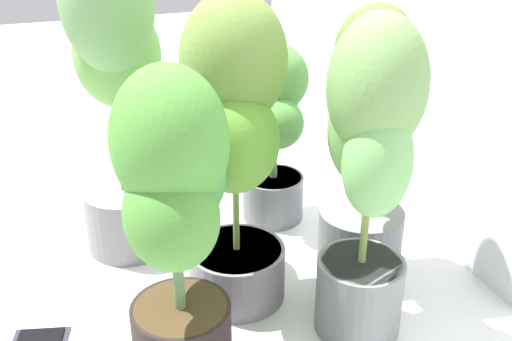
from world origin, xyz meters
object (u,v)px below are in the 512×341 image
object	(u,v)px
potted_plant_front_right	(174,207)
potted_plant_back_center	(368,140)
potted_plant_center	(234,137)
potted_plant_back_right	(370,160)
cell_phone	(41,337)
potted_plant_front_left	(116,76)
potted_plant_back_left	(274,123)

from	to	relation	value
potted_plant_front_right	potted_plant_back_center	distance (m)	0.65
potted_plant_center	potted_plant_back_center	bearing A→B (deg)	90.48
potted_plant_front_right	potted_plant_back_right	world-z (taller)	potted_plant_back_right
cell_phone	potted_plant_center	bearing A→B (deg)	104.83
potted_plant_center	potted_plant_back_right	world-z (taller)	potted_plant_center
potted_plant_back_right	potted_plant_front_left	distance (m)	0.81
potted_plant_front_right	potted_plant_center	size ratio (longest dim) A/B	0.90
potted_plant_back_center	potted_plant_center	bearing A→B (deg)	-89.52
potted_plant_front_left	cell_phone	bearing A→B (deg)	-36.66
potted_plant_back_center	potted_plant_front_left	world-z (taller)	potted_plant_front_left
potted_plant_front_right	potted_plant_center	bearing A→B (deg)	138.27
potted_plant_front_right	potted_plant_back_center	xyz separation A→B (m)	(-0.24, 0.61, -0.02)
potted_plant_back_right	potted_plant_front_right	bearing A→B (deg)	-89.29
potted_plant_back_center	potted_plant_back_left	size ratio (longest dim) A/B	1.30
potted_plant_back_left	potted_plant_front_left	xyz separation A→B (m)	(-0.01, -0.50, 0.21)
potted_plant_back_right	potted_plant_back_left	world-z (taller)	potted_plant_back_right
potted_plant_center	cell_phone	distance (m)	0.74
potted_plant_back_right	potted_plant_center	bearing A→B (deg)	-131.16
potted_plant_back_left	potted_plant_front_left	size ratio (longest dim) A/B	0.63
potted_plant_front_right	potted_plant_center	xyz separation A→B (m)	(-0.24, 0.21, 0.04)
potted_plant_back_center	potted_plant_center	distance (m)	0.40
potted_plant_front_right	potted_plant_back_left	distance (m)	0.79
potted_plant_center	potted_plant_front_left	distance (m)	0.47
potted_plant_back_center	cell_phone	bearing A→B (deg)	-89.32
potted_plant_center	potted_plant_back_right	bearing A→B (deg)	48.84
potted_plant_back_right	potted_plant_back_left	distance (m)	0.64
potted_plant_back_center	potted_plant_back_left	xyz separation A→B (m)	(-0.39, -0.14, -0.08)
potted_plant_front_right	cell_phone	distance (m)	0.61
potted_plant_back_center	cell_phone	xyz separation A→B (m)	(0.01, -0.94, -0.43)
potted_plant_center	potted_plant_back_left	xyz separation A→B (m)	(-0.39, 0.26, -0.14)
potted_plant_back_right	potted_plant_back_left	xyz separation A→B (m)	(-0.63, -0.01, -0.14)
potted_plant_back_center	potted_plant_front_left	distance (m)	0.76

